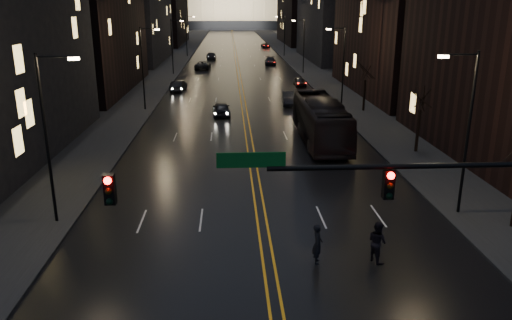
{
  "coord_description": "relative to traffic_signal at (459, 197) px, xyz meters",
  "views": [
    {
      "loc": [
        -1.66,
        -15.07,
        11.2
      ],
      "look_at": [
        -0.3,
        10.12,
        3.34
      ],
      "focal_mm": 35.0,
      "sensor_mm": 36.0,
      "label": 1
    }
  ],
  "objects": [
    {
      "name": "road",
      "position": [
        -5.91,
        130.0,
        -5.09
      ],
      "size": [
        20.0,
        320.0,
        0.02
      ],
      "primitive_type": "cube",
      "color": "black",
      "rests_on": "ground"
    },
    {
      "name": "sidewalk_left",
      "position": [
        -19.91,
        130.0,
        -5.02
      ],
      "size": [
        8.0,
        320.0,
        0.16
      ],
      "primitive_type": "cube",
      "color": "black",
      "rests_on": "ground"
    },
    {
      "name": "sidewalk_right",
      "position": [
        8.09,
        130.0,
        -5.02
      ],
      "size": [
        8.0,
        320.0,
        0.16
      ],
      "primitive_type": "cube",
      "color": "black",
      "rests_on": "ground"
    },
    {
      "name": "center_line",
      "position": [
        -5.91,
        130.0,
        -5.08
      ],
      "size": [
        0.62,
        320.0,
        0.01
      ],
      "primitive_type": "cube",
      "color": "orange",
      "rests_on": "road"
    },
    {
      "name": "building_left_far",
      "position": [
        -26.91,
        92.0,
        4.9
      ],
      "size": [
        12.0,
        34.0,
        20.0
      ],
      "primitive_type": "cube",
      "color": "black",
      "rests_on": "ground"
    },
    {
      "name": "building_left_dist",
      "position": [
        -26.91,
        140.0,
        6.9
      ],
      "size": [
        12.0,
        40.0,
        24.0
      ],
      "primitive_type": "cube",
      "color": "black",
      "rests_on": "ground"
    },
    {
      "name": "building_right_dist",
      "position": [
        15.09,
        140.0,
        5.9
      ],
      "size": [
        12.0,
        40.0,
        22.0
      ],
      "primitive_type": "cube",
      "color": "black",
      "rests_on": "ground"
    },
    {
      "name": "traffic_signal",
      "position": [
        0.0,
        0.0,
        0.0
      ],
      "size": [
        17.29,
        0.45,
        7.0
      ],
      "color": "black",
      "rests_on": "ground"
    },
    {
      "name": "streetlamp_right_near",
      "position": [
        4.91,
        10.0,
        -0.02
      ],
      "size": [
        2.13,
        0.25,
        9.0
      ],
      "color": "black",
      "rests_on": "ground"
    },
    {
      "name": "streetlamp_left_near",
      "position": [
        -16.72,
        10.0,
        -0.02
      ],
      "size": [
        2.13,
        0.25,
        9.0
      ],
      "color": "black",
      "rests_on": "ground"
    },
    {
      "name": "streetlamp_right_mid",
      "position": [
        4.91,
        40.0,
        -0.02
      ],
      "size": [
        2.13,
        0.25,
        9.0
      ],
      "color": "black",
      "rests_on": "ground"
    },
    {
      "name": "streetlamp_left_mid",
      "position": [
        -16.72,
        40.0,
        -0.02
      ],
      "size": [
        2.13,
        0.25,
        9.0
      ],
      "color": "black",
      "rests_on": "ground"
    },
    {
      "name": "streetlamp_right_far",
      "position": [
        4.91,
        70.0,
        -0.02
      ],
      "size": [
        2.13,
        0.25,
        9.0
      ],
      "color": "black",
      "rests_on": "ground"
    },
    {
      "name": "streetlamp_left_far",
      "position": [
        -16.72,
        70.0,
        -0.02
      ],
      "size": [
        2.13,
        0.25,
        9.0
      ],
      "color": "black",
      "rests_on": "ground"
    },
    {
      "name": "streetlamp_right_dist",
      "position": [
        4.91,
        100.0,
        -0.02
      ],
      "size": [
        2.13,
        0.25,
        9.0
      ],
      "color": "black",
      "rests_on": "ground"
    },
    {
      "name": "streetlamp_left_dist",
      "position": [
        -16.72,
        100.0,
        -0.02
      ],
      "size": [
        2.13,
        0.25,
        9.0
      ],
      "color": "black",
      "rests_on": "ground"
    },
    {
      "name": "tree_right_mid",
      "position": [
        7.09,
        22.0,
        -0.58
      ],
      "size": [
        2.4,
        2.4,
        6.65
      ],
      "color": "black",
      "rests_on": "ground"
    },
    {
      "name": "tree_right_far",
      "position": [
        7.09,
        38.0,
        -0.58
      ],
      "size": [
        2.4,
        2.4,
        6.65
      ],
      "color": "black",
      "rests_on": "ground"
    },
    {
      "name": "bus",
      "position": [
        0.13,
        25.87,
        -3.26
      ],
      "size": [
        3.19,
        13.27,
        3.69
      ],
      "primitive_type": "imported",
      "rotation": [
        0.0,
        0.0,
        -0.01
      ],
      "color": "black",
      "rests_on": "ground"
    },
    {
      "name": "oncoming_car_a",
      "position": [
        -8.41,
        36.69,
        -4.36
      ],
      "size": [
        2.08,
        4.49,
        1.49
      ],
      "primitive_type": "imported",
      "rotation": [
        0.0,
        0.0,
        3.22
      ],
      "color": "black",
      "rests_on": "ground"
    },
    {
      "name": "oncoming_car_b",
      "position": [
        -14.41,
        52.56,
        -4.37
      ],
      "size": [
        2.03,
        4.57,
        1.46
      ],
      "primitive_type": "imported",
      "rotation": [
        0.0,
        0.0,
        3.03
      ],
      "color": "black",
      "rests_on": "ground"
    },
    {
      "name": "oncoming_car_c",
      "position": [
        -12.29,
        76.94,
        -4.34
      ],
      "size": [
        2.87,
        5.65,
        1.53
      ],
      "primitive_type": "imported",
      "rotation": [
        0.0,
        0.0,
        3.08
      ],
      "color": "black",
      "rests_on": "ground"
    },
    {
      "name": "oncoming_car_d",
      "position": [
        -11.31,
        94.73,
        -4.37
      ],
      "size": [
        2.39,
        5.17,
        1.46
      ],
      "primitive_type": "imported",
      "rotation": [
        0.0,
        0.0,
        3.21
      ],
      "color": "black",
      "rests_on": "ground"
    },
    {
      "name": "receding_car_a",
      "position": [
        -0.52,
        42.27,
        -4.32
      ],
      "size": [
        1.94,
        4.84,
        1.57
      ],
      "primitive_type": "imported",
      "rotation": [
        0.0,
        0.0,
        -0.06
      ],
      "color": "black",
      "rests_on": "ground"
    },
    {
      "name": "receding_car_b",
      "position": [
        2.59,
        56.15,
        -4.46
      ],
      "size": [
        1.59,
        3.8,
        1.28
      ],
      "primitive_type": "imported",
      "rotation": [
        0.0,
        0.0,
        0.02
      ],
      "color": "black",
      "rests_on": "ground"
    },
    {
      "name": "receding_car_c",
      "position": [
        0.53,
        82.74,
        -4.35
      ],
      "size": [
        2.35,
        5.27,
        1.5
      ],
      "primitive_type": "imported",
      "rotation": [
        0.0,
        0.0,
        -0.05
      ],
      "color": "black",
      "rests_on": "ground"
    },
    {
      "name": "receding_car_d",
      "position": [
        2.59,
        123.95,
        -4.49
      ],
      "size": [
        2.41,
        4.55,
        1.22
      ],
      "primitive_type": "imported",
      "rotation": [
        0.0,
        0.0,
        0.09
      ],
      "color": "black",
      "rests_on": "ground"
    },
    {
      "name": "pedestrian_a",
      "position": [
        -3.71,
        5.0,
        -4.16
      ],
      "size": [
        0.53,
        0.74,
        1.88
      ],
      "primitive_type": "imported",
      "rotation": [
        0.0,
        0.0,
        1.45
      ],
      "color": "black",
      "rests_on": "ground"
    },
    {
      "name": "pedestrian_b",
      "position": [
        -0.98,
        5.0,
        -4.13
      ],
      "size": [
        0.87,
        1.08,
        1.95
      ],
      "primitive_type": "imported",
      "rotation": [
        0.0,
        0.0,
        2.0
      ],
      "color": "black",
      "rests_on": "ground"
    }
  ]
}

